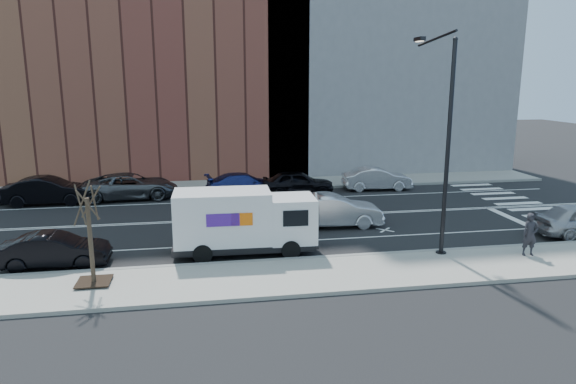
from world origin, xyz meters
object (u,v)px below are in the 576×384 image
object	(u,v)px
far_parked_b	(48,191)
fedex_van	(244,221)
pedestrian	(530,234)
driving_sedan	(333,211)

from	to	relation	value
far_parked_b	fedex_van	bearing A→B (deg)	-135.13
fedex_van	far_parked_b	xyz separation A→B (m)	(-10.86, 10.95, -0.63)
fedex_van	pedestrian	bearing A→B (deg)	-11.24
fedex_van	far_parked_b	size ratio (longest dim) A/B	1.22
far_parked_b	driving_sedan	distance (m)	17.43
fedex_van	driving_sedan	size ratio (longest dim) A/B	1.23
far_parked_b	pedestrian	bearing A→B (deg)	-120.95
fedex_van	pedestrian	size ratio (longest dim) A/B	3.40
pedestrian	fedex_van	bearing A→B (deg)	173.32
far_parked_b	driving_sedan	xyz separation A→B (m)	(15.73, -7.51, -0.01)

